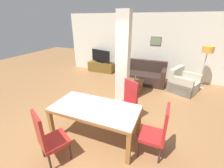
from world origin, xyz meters
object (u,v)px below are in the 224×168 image
dining_chair_far_right (127,101)px  tv_screen (101,56)px  dining_chair_head_right (158,131)px  tv_stand (101,67)px  dining_table (95,113)px  floor_lamp (207,53)px  armchair (183,84)px  coffee_table (134,86)px  dining_chair_near_left (48,137)px  sofa (143,75)px  bottle (135,79)px

dining_chair_far_right → tv_screen: bearing=-25.9°
dining_chair_head_right → tv_stand: 5.25m
dining_table → floor_lamp: size_ratio=1.15×
dining_chair_head_right → tv_screen: (-3.21, 4.14, 0.22)m
dining_table → armchair: size_ratio=1.57×
coffee_table → floor_lamp: size_ratio=0.38×
armchair → tv_screen: 3.88m
dining_chair_far_right → tv_stand: (-2.37, 3.29, -0.32)m
dining_table → armchair: bearing=60.7°
tv_stand → floor_lamp: 4.51m
dining_table → dining_chair_near_left: bearing=-117.1°
sofa → armchair: size_ratio=1.50×
tv_stand → armchair: bearing=-13.1°
coffee_table → bottle: 0.28m
armchair → bottle: bearing=-42.4°
coffee_table → bottle: (0.04, -0.05, 0.28)m
armchair → dining_chair_far_right: bearing=-6.3°
dining_table → sofa: 3.60m
dining_chair_head_right → sofa: dining_chair_head_right is taller
coffee_table → floor_lamp: bearing=28.1°
armchair → bottle: armchair is taller
dining_chair_head_right → armchair: dining_chair_head_right is taller
armchair → tv_stand: size_ratio=0.91×
dining_table → dining_chair_far_right: bearing=61.7°
dining_chair_near_left → dining_chair_head_right: size_ratio=1.00×
tv_stand → dining_chair_near_left: bearing=-73.9°
armchair → tv_stand: armchair is taller
sofa → coffee_table: 0.99m
dining_chair_far_right → sofa: bearing=-58.9°
dining_chair_near_left → dining_chair_head_right: 1.97m
dining_chair_far_right → tv_stand: bearing=-25.9°
dining_chair_head_right → bottle: dining_chair_head_right is taller
bottle → tv_stand: bottle is taller
tv_screen → bottle: bearing=160.2°
bottle → tv_stand: 2.68m
dining_chair_head_right → armchair: bearing=-9.3°
bottle → dining_chair_head_right: bearing=-67.4°
dining_chair_head_right → floor_lamp: (1.15, 3.80, 0.79)m
dining_chair_near_left → tv_screen: bearing=133.3°
armchair → floor_lamp: floor_lamp is taller
tv_stand → floor_lamp: bearing=-4.4°
dining_chair_near_left → bottle: dining_chair_near_left is taller
bottle → tv_screen: size_ratio=0.20×
bottle → coffee_table: bearing=129.3°
coffee_table → floor_lamp: floor_lamp is taller
floor_lamp → sofa: bearing=-173.7°
dining_chair_far_right → bottle: 1.72m
coffee_table → tv_screen: size_ratio=0.56×
dining_chair_near_left → floor_lamp: 5.58m
dining_chair_near_left → dining_chair_head_right: bearing=54.0°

